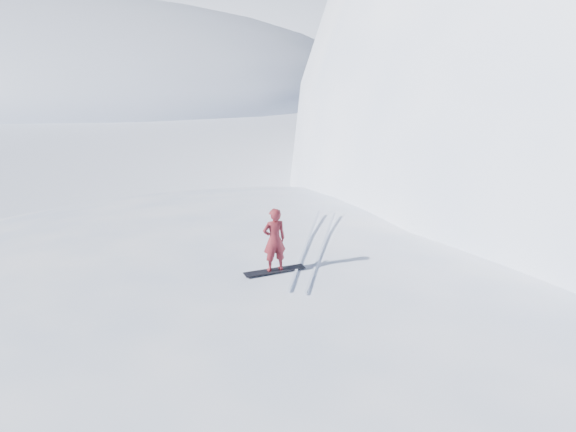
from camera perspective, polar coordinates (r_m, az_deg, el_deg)
name	(u,v)px	position (r m, az deg, el deg)	size (l,w,h in m)	color
ground	(314,425)	(12.70, 2.69, -20.46)	(400.00, 400.00, 0.00)	white
near_ridge	(386,360)	(14.94, 9.88, -14.18)	(36.00, 28.00, 4.80)	white
far_ridge_c	(282,71)	(127.20, -0.57, 14.55)	(140.00, 90.00, 36.00)	white
wind_bumps	(317,367)	(14.48, 2.98, -15.06)	(16.00, 14.40, 1.00)	white
snowboard	(275,270)	(13.71, -1.37, -5.55)	(1.53, 0.28, 0.03)	black
snowboarder	(274,240)	(13.41, -1.40, -2.43)	(0.57, 0.38, 1.57)	maroon
board_tracks	(314,244)	(15.34, 2.71, -2.90)	(1.46, 5.94, 0.04)	silver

